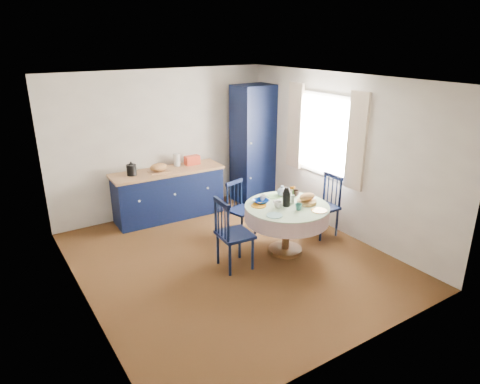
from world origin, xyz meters
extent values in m
plane|color=black|center=(0.00, 0.00, 0.00)|extent=(4.50, 4.50, 0.00)
plane|color=white|center=(0.00, 0.00, 2.50)|extent=(4.50, 4.50, 0.00)
cube|color=silver|center=(0.00, 2.25, 1.25)|extent=(4.00, 0.02, 2.50)
cube|color=silver|center=(-2.00, 0.00, 1.25)|extent=(0.02, 4.50, 2.50)
cube|color=silver|center=(2.00, 0.00, 1.25)|extent=(0.02, 4.50, 2.50)
plane|color=white|center=(2.00, 0.30, 1.50)|extent=(0.00, 1.20, 1.20)
cube|color=white|center=(1.92, -0.40, 1.55)|extent=(0.05, 0.34, 1.45)
cube|color=white|center=(1.92, 1.00, 1.55)|extent=(0.05, 0.34, 1.45)
cube|color=black|center=(-0.10, 1.90, 0.41)|extent=(1.88, 0.63, 0.82)
cube|color=tan|center=(-0.10, 1.90, 0.84)|extent=(1.94, 0.67, 0.04)
cube|color=#B4331D|center=(0.42, 1.96, 0.94)|extent=(0.27, 0.15, 0.16)
cube|color=tan|center=(-0.26, 1.88, 0.87)|extent=(0.35, 0.25, 0.02)
ellipsoid|color=#CA7C4E|center=(-0.26, 1.88, 0.94)|extent=(0.31, 0.20, 0.13)
cylinder|color=silver|center=(0.16, 2.04, 0.97)|extent=(0.12, 0.12, 0.22)
cube|color=black|center=(1.66, 1.85, 1.09)|extent=(0.80, 0.60, 2.19)
cylinder|color=white|center=(1.36, 1.57, 1.20)|extent=(0.04, 0.02, 0.04)
cylinder|color=white|center=(1.36, 1.57, 0.55)|extent=(0.04, 0.02, 0.04)
cylinder|color=#502816|center=(0.80, -0.22, 0.03)|extent=(0.50, 0.50, 0.05)
cylinder|color=#502816|center=(0.80, -0.22, 0.36)|extent=(0.11, 0.11, 0.66)
cylinder|color=#502816|center=(0.80, -0.22, 0.70)|extent=(1.15, 1.15, 0.03)
cylinder|color=silver|center=(0.80, -0.22, 0.61)|extent=(1.21, 1.21, 0.22)
cylinder|color=silver|center=(0.80, -0.22, 0.72)|extent=(1.21, 1.21, 0.01)
cylinder|color=#97CDC9|center=(0.42, -0.42, 0.74)|extent=(0.22, 0.22, 0.01)
cylinder|color=orange|center=(1.05, -0.62, 0.74)|extent=(0.22, 0.22, 0.01)
cylinder|color=navy|center=(1.23, -0.17, 0.74)|extent=(0.22, 0.22, 0.01)
cylinder|color=#90CB7E|center=(0.87, 0.16, 0.74)|extent=(0.22, 0.22, 0.01)
cylinder|color=orange|center=(0.45, -0.01, 0.74)|extent=(0.22, 0.22, 0.01)
cylinder|color=#A98743|center=(1.08, -0.32, 0.75)|extent=(0.28, 0.28, 0.05)
ellipsoid|color=#CA7C4E|center=(1.08, -0.32, 0.83)|extent=(0.26, 0.16, 0.11)
cube|color=silver|center=(0.74, -0.07, 0.75)|extent=(0.10, 0.07, 0.04)
cylinder|color=black|center=(0.10, -0.39, 0.23)|extent=(0.04, 0.04, 0.46)
cylinder|color=black|center=(0.12, -0.02, 0.23)|extent=(0.04, 0.04, 0.46)
cylinder|color=black|center=(-0.25, -0.36, 0.23)|extent=(0.04, 0.04, 0.46)
cylinder|color=black|center=(-0.22, 0.00, 0.23)|extent=(0.04, 0.04, 0.46)
cube|color=black|center=(-0.06, -0.19, 0.48)|extent=(0.46, 0.48, 0.04)
cylinder|color=black|center=(-0.27, -0.36, 0.74)|extent=(0.04, 0.04, 0.52)
cylinder|color=black|center=(-0.24, 0.01, 0.74)|extent=(0.04, 0.04, 0.52)
cube|color=black|center=(-0.25, -0.18, 0.98)|extent=(0.07, 0.41, 0.06)
cylinder|color=black|center=(-0.26, -0.27, 0.72)|extent=(0.02, 0.02, 0.43)
cylinder|color=black|center=(-0.25, -0.18, 0.72)|extent=(0.02, 0.02, 0.43)
cylinder|color=black|center=(-0.25, -0.08, 0.72)|extent=(0.02, 0.02, 0.43)
cylinder|color=black|center=(0.46, 0.43, 0.20)|extent=(0.03, 0.03, 0.40)
cylinder|color=black|center=(0.76, 0.50, 0.20)|extent=(0.03, 0.03, 0.40)
cylinder|color=black|center=(0.38, 0.71, 0.20)|extent=(0.03, 0.03, 0.40)
cylinder|color=black|center=(0.69, 0.79, 0.20)|extent=(0.03, 0.03, 0.40)
cube|color=black|center=(0.57, 0.61, 0.42)|extent=(0.47, 0.45, 0.04)
cylinder|color=black|center=(0.38, 0.73, 0.64)|extent=(0.03, 0.03, 0.45)
cylinder|color=black|center=(0.69, 0.81, 0.64)|extent=(0.03, 0.03, 0.45)
cube|color=black|center=(0.53, 0.77, 0.84)|extent=(0.35, 0.12, 0.06)
cylinder|color=black|center=(0.45, 0.75, 0.62)|extent=(0.02, 0.02, 0.37)
cylinder|color=black|center=(0.53, 0.77, 0.62)|extent=(0.02, 0.02, 0.37)
cylinder|color=black|center=(0.61, 0.79, 0.62)|extent=(0.02, 0.02, 0.37)
cylinder|color=black|center=(1.48, 0.11, 0.22)|extent=(0.04, 0.04, 0.45)
cylinder|color=black|center=(1.48, -0.24, 0.22)|extent=(0.04, 0.04, 0.45)
cylinder|color=black|center=(1.82, 0.11, 0.22)|extent=(0.04, 0.04, 0.45)
cylinder|color=black|center=(1.81, -0.25, 0.22)|extent=(0.04, 0.04, 0.45)
cube|color=black|center=(1.65, -0.07, 0.47)|extent=(0.43, 0.45, 0.04)
cylinder|color=black|center=(1.84, 0.10, 0.72)|extent=(0.04, 0.04, 0.50)
cylinder|color=black|center=(1.83, -0.25, 0.72)|extent=(0.04, 0.04, 0.50)
cube|color=black|center=(1.83, -0.07, 0.95)|extent=(0.05, 0.40, 0.06)
cylinder|color=black|center=(1.84, 0.02, 0.70)|extent=(0.02, 0.02, 0.42)
cylinder|color=black|center=(1.83, -0.07, 0.70)|extent=(0.02, 0.02, 0.42)
cylinder|color=black|center=(1.83, -0.17, 0.70)|extent=(0.02, 0.02, 0.42)
imported|color=silver|center=(0.64, -0.22, 0.78)|extent=(0.12, 0.12, 0.09)
imported|color=#2D7465|center=(0.83, -0.44, 0.78)|extent=(0.10, 0.10, 0.09)
imported|color=black|center=(1.15, 0.02, 0.77)|extent=(0.11, 0.11, 0.09)
imported|color=silver|center=(0.61, 0.11, 0.78)|extent=(0.10, 0.10, 0.09)
imported|color=navy|center=(0.53, 0.05, 0.76)|extent=(0.23, 0.23, 0.06)
camera|label=1|loc=(-2.84, -4.61, 3.01)|focal=32.00mm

